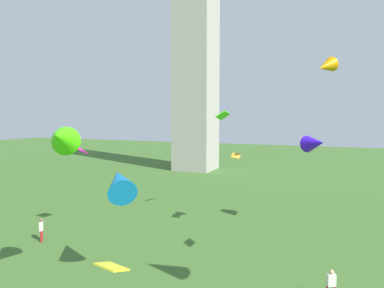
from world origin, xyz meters
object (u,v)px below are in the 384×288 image
object	(u,v)px
kite_flying_3	(326,66)
kite_flying_4	(61,138)
kite_flying_9	(223,115)
kite_flying_0	(236,156)
monument_obelisk	(196,38)
kite_flying_1	(80,149)
kite_flying_6	(120,182)
person_3	(41,228)
person_1	(331,283)
kite_flying_8	(315,143)
kite_flying_7	(112,267)

from	to	relation	value
kite_flying_3	kite_flying_4	xyz separation A→B (m)	(-11.02, -11.76, -4.26)
kite_flying_9	kite_flying_0	bearing A→B (deg)	35.27
monument_obelisk	kite_flying_1	size ratio (longest dim) A/B	35.11
kite_flying_0	kite_flying_6	world-z (taller)	kite_flying_6
kite_flying_3	kite_flying_4	world-z (taller)	kite_flying_3
monument_obelisk	kite_flying_0	size ratio (longest dim) A/B	45.48
person_3	monument_obelisk	bearing A→B (deg)	-37.17
kite_flying_0	person_1	bearing A→B (deg)	-142.16
person_3	kite_flying_8	size ratio (longest dim) A/B	0.71
monument_obelisk	kite_flying_3	xyz separation A→B (m)	(22.79, -32.99, -10.55)
kite_flying_6	kite_flying_7	bearing A→B (deg)	78.19
kite_flying_3	kite_flying_1	bearing A→B (deg)	-138.39
person_1	kite_flying_0	size ratio (longest dim) A/B	1.62
monument_obelisk	person_3	xyz separation A→B (m)	(3.14, -38.09, -22.25)
kite_flying_0	kite_flying_4	distance (m)	14.87
kite_flying_8	kite_flying_6	bearing A→B (deg)	-168.63
kite_flying_8	kite_flying_4	bearing A→B (deg)	-165.18
person_1	monument_obelisk	bearing A→B (deg)	-87.06
person_1	kite_flying_6	xyz separation A→B (m)	(-10.91, -2.75, 4.91)
person_3	kite_flying_4	xyz separation A→B (m)	(8.64, -6.67, 7.44)
kite_flying_7	kite_flying_8	world-z (taller)	kite_flying_8
kite_flying_4	kite_flying_8	bearing A→B (deg)	27.82
monument_obelisk	person_3	distance (m)	44.23
kite_flying_0	kite_flying_3	xyz separation A→B (m)	(6.56, -2.27, 6.34)
person_1	kite_flying_7	world-z (taller)	kite_flying_7
person_1	kite_flying_9	size ratio (longest dim) A/B	1.08
kite_flying_3	kite_flying_7	bearing A→B (deg)	-85.11
kite_flying_0	kite_flying_9	xyz separation A→B (m)	(-2.20, 3.34, 3.22)
kite_flying_0	kite_flying_8	distance (m)	6.33
monument_obelisk	person_1	bearing A→B (deg)	-58.62
kite_flying_1	kite_flying_3	distance (m)	18.93
kite_flying_0	kite_flying_8	size ratio (longest dim) A/B	0.41
kite_flying_3	kite_flying_8	size ratio (longest dim) A/B	0.75
kite_flying_3	kite_flying_7	size ratio (longest dim) A/B	1.33
monument_obelisk	kite_flying_9	world-z (taller)	monument_obelisk
kite_flying_6	kite_flying_9	world-z (taller)	kite_flying_9
person_1	kite_flying_8	distance (m)	12.36
monument_obelisk	kite_flying_3	distance (m)	41.46
person_3	kite_flying_1	bearing A→B (deg)	-79.62
monument_obelisk	kite_flying_9	bearing A→B (deg)	-62.87
kite_flying_3	kite_flying_7	distance (m)	17.66
kite_flying_4	person_1	bearing A→B (deg)	-3.29
kite_flying_1	monument_obelisk	bearing A→B (deg)	-8.01
person_3	kite_flying_9	world-z (taller)	kite_flying_9
kite_flying_9	kite_flying_8	bearing A→B (deg)	85.73
kite_flying_9	kite_flying_3	bearing A→B (deg)	59.27
monument_obelisk	kite_flying_1	xyz separation A→B (m)	(4.98, -35.71, -16.36)
monument_obelisk	kite_flying_6	distance (m)	46.69
kite_flying_1	kite_flying_9	size ratio (longest dim) A/B	0.87
kite_flying_3	kite_flying_7	world-z (taller)	kite_flying_3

